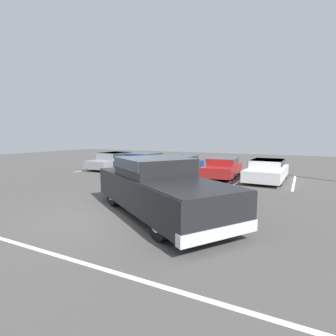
{
  "coord_description": "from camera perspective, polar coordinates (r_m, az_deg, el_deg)",
  "views": [
    {
      "loc": [
        5.19,
        -6.27,
        2.51
      ],
      "look_at": [
        -0.31,
        4.44,
        1.0
      ],
      "focal_mm": 28.0,
      "sensor_mm": 36.0,
      "label": 1
    }
  ],
  "objects": [
    {
      "name": "stall_stripe_b",
      "position": [
        19.14,
        -8.64,
        -0.46
      ],
      "size": [
        0.12,
        5.15,
        0.01
      ],
      "primitive_type": "cube",
      "color": "white",
      "rests_on": "ground_plane"
    },
    {
      "name": "stall_stripe_a",
      "position": [
        20.83,
        -14.7,
        -0.0
      ],
      "size": [
        0.12,
        5.15,
        0.01
      ],
      "primitive_type": "cube",
      "color": "white",
      "rests_on": "ground_plane"
    },
    {
      "name": "stall_stripe_f",
      "position": [
        15.57,
        25.74,
        -2.83
      ],
      "size": [
        0.12,
        5.15,
        0.01
      ],
      "primitive_type": "cube",
      "color": "white",
      "rests_on": "ground_plane"
    },
    {
      "name": "parked_sedan_c",
      "position": [
        16.92,
        2.69,
        0.77
      ],
      "size": [
        1.86,
        4.61,
        1.18
      ],
      "rotation": [
        0.0,
        0.0,
        -1.55
      ],
      "color": "navy",
      "rests_on": "ground_plane"
    },
    {
      "name": "wheel_stop_curb",
      "position": [
        21.01,
        -0.75,
        0.48
      ],
      "size": [
        1.68,
        0.2,
        0.14
      ],
      "primitive_type": "cube",
      "color": "#B7B2A8",
      "rests_on": "ground_plane"
    },
    {
      "name": "stall_stripe_e",
      "position": [
        15.86,
        15.93,
        -2.22
      ],
      "size": [
        0.12,
        5.15,
        0.01
      ],
      "primitive_type": "cube",
      "color": "white",
      "rests_on": "ground_plane"
    },
    {
      "name": "parked_sedan_e",
      "position": [
        15.47,
        20.77,
        -0.32
      ],
      "size": [
        1.97,
        4.47,
        1.17
      ],
      "rotation": [
        0.0,
        0.0,
        -1.61
      ],
      "color": "silver",
      "rests_on": "ground_plane"
    },
    {
      "name": "aisle_stripe_foreground",
      "position": [
        5.88,
        -19.49,
        -18.5
      ],
      "size": [
        9.99,
        0.12,
        0.01
      ],
      "primitive_type": "cube",
      "rotation": [
        0.0,
        0.0,
        1.57
      ],
      "color": "white",
      "rests_on": "ground_plane"
    },
    {
      "name": "parked_sedan_b",
      "position": [
        18.27,
        -5.25,
        1.36
      ],
      "size": [
        2.04,
        4.32,
        1.27
      ],
      "rotation": [
        0.0,
        0.0,
        -1.63
      ],
      "color": "navy",
      "rests_on": "ground_plane"
    },
    {
      "name": "ground_plane",
      "position": [
        8.51,
        -12.07,
        -10.15
      ],
      "size": [
        60.0,
        60.0,
        0.0
      ],
      "primitive_type": "plane",
      "color": "#4C4947"
    },
    {
      "name": "pickup_truck",
      "position": [
        8.19,
        -1.94,
        -4.09
      ],
      "size": [
        6.15,
        5.08,
        1.8
      ],
      "rotation": [
        0.0,
        0.0,
        -0.59
      ],
      "color": "black",
      "rests_on": "ground_plane"
    },
    {
      "name": "stall_stripe_d",
      "position": [
        16.59,
        6.72,
        -1.59
      ],
      "size": [
        0.12,
        5.15,
        0.01
      ],
      "primitive_type": "cube",
      "color": "white",
      "rests_on": "ground_plane"
    },
    {
      "name": "parked_sedan_d",
      "position": [
        16.23,
        11.83,
        0.32
      ],
      "size": [
        2.02,
        4.43,
        1.15
      ],
      "rotation": [
        0.0,
        0.0,
        -1.5
      ],
      "color": "maroon",
      "rests_on": "ground_plane"
    },
    {
      "name": "stall_stripe_c",
      "position": [
        17.7,
        -1.51,
        -1.0
      ],
      "size": [
        0.12,
        5.15,
        0.01
      ],
      "primitive_type": "cube",
      "color": "white",
      "rests_on": "ground_plane"
    },
    {
      "name": "parked_sedan_a",
      "position": [
        20.06,
        -11.7,
        1.7
      ],
      "size": [
        1.82,
        4.32,
        1.23
      ],
      "rotation": [
        0.0,
        0.0,
        -1.57
      ],
      "color": "gray",
      "rests_on": "ground_plane"
    }
  ]
}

